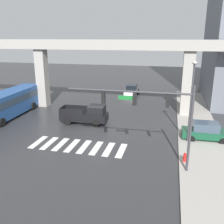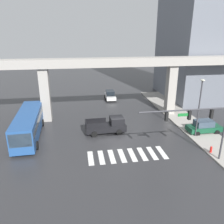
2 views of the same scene
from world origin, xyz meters
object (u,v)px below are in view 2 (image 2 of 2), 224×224
sedan_dark_green (204,127)px  traffic_signal_mast (200,120)px  pickup_truck (108,126)px  street_lamp_near_corner (200,102)px  sedan_white (110,95)px  city_bus (29,123)px  fire_hydrant (211,150)px

sedan_dark_green → traffic_signal_mast: (-4.60, -6.37, 3.71)m
pickup_truck → traffic_signal_mast: 11.75m
street_lamp_near_corner → sedan_white: bearing=113.9°
city_bus → fire_hydrant: 21.31m
street_lamp_near_corner → traffic_signal_mast: bearing=-118.8°
city_bus → sedan_white: city_bus is taller
city_bus → fire_hydrant: size_ratio=12.81×
city_bus → traffic_signal_mast: size_ratio=1.25×
sedan_white → sedan_dark_green: bearing=-60.6°
street_lamp_near_corner → city_bus: bearing=170.3°
sedan_dark_green → city_bus: bearing=173.5°
sedan_dark_green → sedan_white: (-9.60, 17.03, 0.00)m
pickup_truck → fire_hydrant: size_ratio=6.08×
pickup_truck → fire_hydrant: 12.27m
pickup_truck → sedan_white: 15.35m
sedan_white → fire_hydrant: size_ratio=5.11×
traffic_signal_mast → street_lamp_near_corner: 6.16m
sedan_dark_green → traffic_signal_mast: 8.69m
street_lamp_near_corner → fire_hydrant: bearing=-95.6°
traffic_signal_mast → city_bus: bearing=152.9°
pickup_truck → sedan_white: (2.54, 15.14, -0.14)m
city_bus → sedan_white: 19.07m
city_bus → sedan_dark_green: city_bus is taller
sedan_dark_green → fire_hydrant: bearing=-111.9°
city_bus → street_lamp_near_corner: 20.78m
traffic_signal_mast → street_lamp_near_corner: bearing=61.2°
sedan_dark_green → fire_hydrant: sedan_dark_green is taller
city_bus → traffic_signal_mast: (17.32, -8.87, 2.84)m
city_bus → pickup_truck: bearing=-3.6°
city_bus → fire_hydrant: bearing=-20.7°
sedan_dark_green → traffic_signal_mast: traffic_signal_mast is taller
city_bus → sedan_dark_green: bearing=-6.5°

